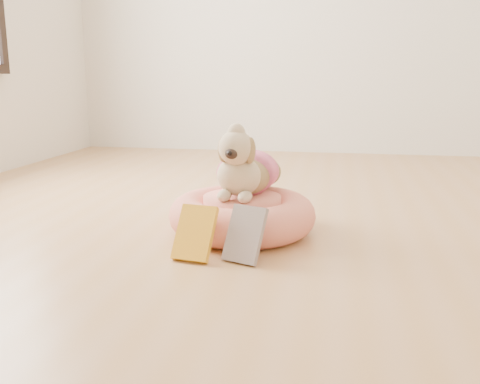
% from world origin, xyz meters
% --- Properties ---
extents(floor, '(4.50, 4.50, 0.00)m').
position_xyz_m(floor, '(0.00, 0.00, 0.00)').
color(floor, tan).
rests_on(floor, ground).
extents(pet_bed, '(0.60, 0.60, 0.15)m').
position_xyz_m(pet_bed, '(-0.18, -0.12, 0.07)').
color(pet_bed, '#EA645B').
rests_on(pet_bed, floor).
extents(dog, '(0.34, 0.45, 0.31)m').
position_xyz_m(dog, '(-0.17, -0.09, 0.31)').
color(dog, brown).
rests_on(dog, pet_bed).
extents(book_yellow, '(0.15, 0.15, 0.18)m').
position_xyz_m(book_yellow, '(-0.29, -0.46, 0.09)').
color(book_yellow, '#FCF51A').
rests_on(book_yellow, floor).
extents(book_white, '(0.16, 0.15, 0.19)m').
position_xyz_m(book_white, '(-0.11, -0.46, 0.10)').
color(book_white, white).
rests_on(book_white, floor).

